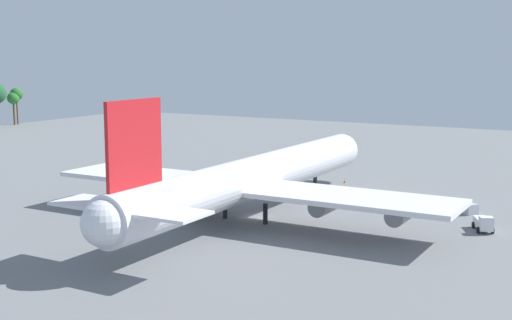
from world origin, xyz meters
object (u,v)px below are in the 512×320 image
catering_truck (483,223)px  cargo_airplane (255,178)px  cargo_container_aft (468,208)px  safety_cone_nose (345,181)px

catering_truck → cargo_airplane: bearing=105.0°
cargo_airplane → cargo_container_aft: (18.72, -27.81, -5.33)m
safety_cone_nose → cargo_airplane: bearing=178.1°
cargo_airplane → cargo_container_aft: cargo_airplane is taller
cargo_container_aft → safety_cone_nose: size_ratio=5.24×
cargo_container_aft → safety_cone_nose: 30.52m
cargo_airplane → catering_truck: (8.65, -32.25, -4.97)m
catering_truck → safety_cone_nose: 39.85m
catering_truck → cargo_container_aft: catering_truck is taller
cargo_airplane → cargo_container_aft: size_ratio=20.79×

